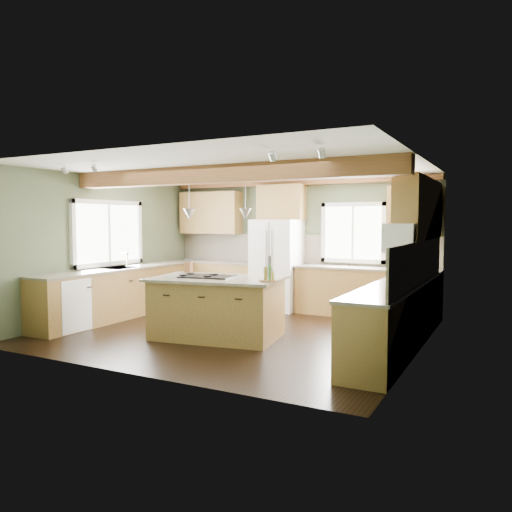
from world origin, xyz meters
The scene contains 37 objects.
floor centered at (0.00, 0.00, 0.00)m, with size 5.60×5.60×0.00m, color black.
ceiling centered at (0.00, 0.00, 2.60)m, with size 5.60×5.60×0.00m, color silver.
wall_back centered at (0.00, 2.50, 1.30)m, with size 5.60×5.60×0.00m, color #48533B.
wall_left centered at (-2.80, 0.00, 1.30)m, with size 5.00×5.00×0.00m, color #48533B.
wall_right centered at (2.80, 0.00, 1.30)m, with size 5.00×5.00×0.00m, color #48533B.
ceiling_beam centered at (0.00, -0.47, 2.47)m, with size 5.55×0.26×0.26m, color #542E18.
soffit_trim centered at (0.00, 2.40, 2.54)m, with size 5.55×0.20×0.10m, color #542E18.
backsplash_back centered at (0.00, 2.48, 1.21)m, with size 5.58×0.03×0.58m, color brown.
backsplash_right centered at (2.78, 0.05, 1.21)m, with size 0.03×3.70×0.58m, color brown.
base_cab_back_left centered at (-1.79, 2.20, 0.44)m, with size 2.02×0.60×0.88m, color brown.
counter_back_left centered at (-1.79, 2.20, 0.90)m, with size 2.06×0.64×0.04m, color #443C32.
base_cab_back_right centered at (1.49, 2.20, 0.44)m, with size 2.62×0.60×0.88m, color brown.
counter_back_right centered at (1.49, 2.20, 0.90)m, with size 2.66×0.64×0.04m, color #443C32.
base_cab_left centered at (-2.50, 0.05, 0.44)m, with size 0.60×3.70×0.88m, color brown.
counter_left centered at (-2.50, 0.05, 0.90)m, with size 0.64×3.74×0.04m, color #443C32.
base_cab_right centered at (2.50, 0.05, 0.44)m, with size 0.60×3.70×0.88m, color brown.
counter_right centered at (2.50, 0.05, 0.90)m, with size 0.64×3.74×0.04m, color #443C32.
upper_cab_back_left centered at (-1.99, 2.33, 1.95)m, with size 1.40×0.35×0.90m, color brown.
upper_cab_over_fridge centered at (-0.30, 2.33, 2.15)m, with size 0.96×0.35×0.70m, color brown.
upper_cab_right centered at (2.62, 0.90, 1.95)m, with size 0.35×2.20×0.90m, color brown.
upper_cab_back_corner centered at (2.30, 2.33, 1.95)m, with size 0.90×0.35×0.90m, color brown.
window_left centered at (-2.78, 0.05, 1.55)m, with size 0.04×1.60×1.05m, color white.
window_back centered at (1.15, 2.48, 1.55)m, with size 1.10×0.04×1.00m, color white.
sink centered at (-2.50, 0.05, 0.91)m, with size 0.50×0.65×0.03m, color #262628.
faucet centered at (-2.32, 0.05, 1.05)m, with size 0.02×0.02×0.28m, color #B2B2B7.
dishwasher centered at (-2.49, -1.25, 0.43)m, with size 0.60×0.60×0.84m, color white.
oven centered at (2.49, -1.25, 0.43)m, with size 0.60×0.72×0.84m, color white.
microwave centered at (2.58, -0.05, 1.55)m, with size 0.40×0.70×0.38m, color white.
pendant_left centered at (-0.52, -0.54, 1.88)m, with size 0.18×0.18×0.16m, color #B2B2B7.
pendant_right centered at (0.38, -0.40, 1.88)m, with size 0.18×0.18×0.16m, color #B2B2B7.
refrigerator centered at (-0.30, 2.12, 0.90)m, with size 0.90×0.74×1.80m, color silver.
island centered at (-0.07, -0.47, 0.44)m, with size 1.82×1.12×0.88m, color olive.
island_top centered at (-0.07, -0.47, 0.90)m, with size 1.95×1.24×0.04m, color #443C32.
cooktop centered at (-0.22, -0.50, 0.93)m, with size 0.79×0.53×0.02m, color black.
knife_block centered at (-0.83, -0.15, 1.01)m, with size 0.11×0.08×0.19m, color brown.
utensil_crock centered at (0.58, -0.02, 0.99)m, with size 0.11×0.11×0.14m, color #483E3A.
bottle_tray centered at (0.83, -0.57, 1.03)m, with size 0.25×0.25×0.23m, color brown, non-canonical shape.
Camera 1 is at (3.93, -6.85, 1.77)m, focal length 35.00 mm.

